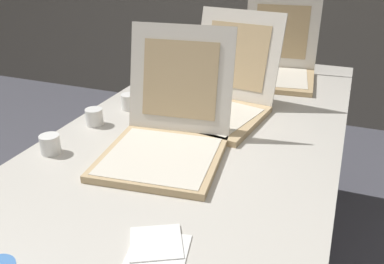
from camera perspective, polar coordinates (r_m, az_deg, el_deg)
name	(u,v)px	position (r m, az deg, el deg)	size (l,w,h in m)	color
table	(202,141)	(1.48, 1.41, -1.32)	(0.95, 2.01, 0.75)	beige
pizza_box_front	(166,138)	(1.28, -3.65, -0.87)	(0.40, 0.48, 0.37)	tan
pizza_box_middle	(217,101)	(1.57, 3.53, 4.29)	(0.41, 0.49, 0.36)	tan
pizza_box_back	(276,68)	(2.02, 11.63, 8.71)	(0.39, 0.41, 0.38)	tan
cup_white_near_left	(50,144)	(1.37, -19.10, -1.62)	(0.06, 0.06, 0.06)	white
cup_white_mid	(129,102)	(1.65, -8.74, 4.19)	(0.06, 0.06, 0.06)	white
cup_white_near_center	(94,117)	(1.53, -13.41, 2.05)	(0.06, 0.06, 0.06)	white
cup_white_far	(176,85)	(1.82, -2.19, 6.56)	(0.06, 0.06, 0.06)	white
napkin_pile	(157,247)	(0.94, -4.88, -15.69)	(0.17, 0.18, 0.01)	white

